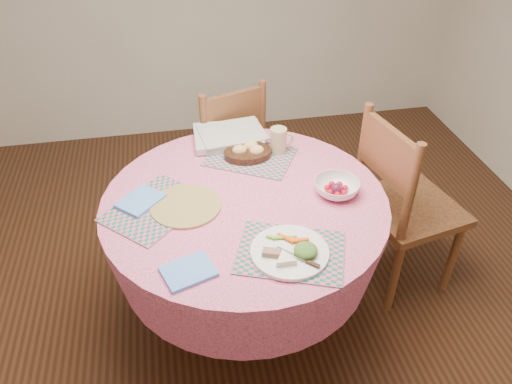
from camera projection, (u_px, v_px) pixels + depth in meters
ground at (247, 313)px, 2.60m from camera, size 4.00×4.00×0.00m
dining_table at (245, 233)px, 2.26m from camera, size 1.24×1.24×0.75m
chair_right at (402, 203)px, 2.49m from camera, size 0.53×0.55×1.01m
chair_back at (225, 150)px, 2.96m from camera, size 0.55×0.54×0.94m
placemat_front at (291, 252)px, 1.88m from camera, size 0.48×0.42×0.01m
placemat_left at (155, 208)px, 2.09m from camera, size 0.49×0.50×0.01m
placemat_back at (250, 156)px, 2.41m from camera, size 0.50×0.46×0.01m
wicker_trivet at (186, 206)px, 2.10m from camera, size 0.30×0.30×0.01m
napkin_near at (188, 271)px, 1.79m from camera, size 0.22×0.19×0.01m
napkin_far at (140, 201)px, 2.12m from camera, size 0.23×0.23×0.01m
dinner_plate at (292, 251)px, 1.86m from camera, size 0.30×0.30×0.05m
bread_bowl at (248, 151)px, 2.40m from camera, size 0.23×0.23×0.08m
latte_mug at (279, 140)px, 2.41m from camera, size 0.12×0.08×0.12m
fruit_bowl at (337, 188)px, 2.16m from camera, size 0.20×0.20×0.06m
newspaper_stack at (229, 136)px, 2.53m from camera, size 0.37×0.29×0.04m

